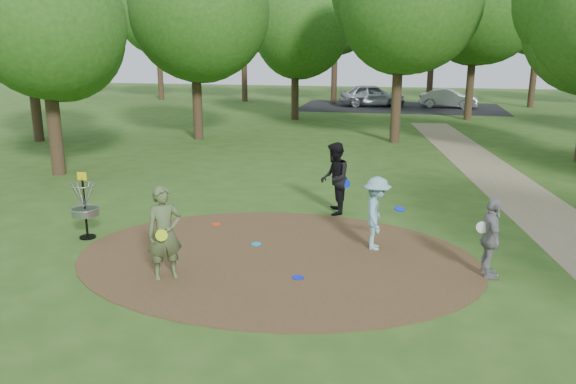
# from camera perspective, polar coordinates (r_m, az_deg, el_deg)

# --- Properties ---
(ground) EXTENTS (100.00, 100.00, 0.00)m
(ground) POSITION_cam_1_polar(r_m,az_deg,el_deg) (11.73, -1.23, -6.67)
(ground) COLOR #2D5119
(ground) RESTS_ON ground
(dirt_clearing) EXTENTS (8.40, 8.40, 0.02)m
(dirt_clearing) POSITION_cam_1_polar(r_m,az_deg,el_deg) (11.73, -1.23, -6.62)
(dirt_clearing) COLOR #47301C
(dirt_clearing) RESTS_ON ground
(parking_lot) EXTENTS (14.00, 8.00, 0.01)m
(parking_lot) POSITION_cam_1_polar(r_m,az_deg,el_deg) (40.86, 11.33, 8.44)
(parking_lot) COLOR black
(parking_lot) RESTS_ON ground
(player_observer_with_disc) EXTENTS (0.78, 0.73, 1.78)m
(player_observer_with_disc) POSITION_cam_1_polar(r_m,az_deg,el_deg) (10.69, -12.43, -4.10)
(player_observer_with_disc) COLOR #506238
(player_observer_with_disc) RESTS_ON ground
(player_throwing_with_disc) EXTENTS (0.95, 1.06, 1.59)m
(player_throwing_with_disc) POSITION_cam_1_polar(r_m,az_deg,el_deg) (12.11, 8.97, -2.18)
(player_throwing_with_disc) COLOR #7EB5BC
(player_throwing_with_disc) RESTS_ON ground
(player_walking_with_disc) EXTENTS (0.83, 1.00, 1.88)m
(player_walking_with_disc) POSITION_cam_1_polar(r_m,az_deg,el_deg) (14.51, 4.75, 1.37)
(player_walking_with_disc) COLOR black
(player_walking_with_disc) RESTS_ON ground
(player_waiting_with_disc) EXTENTS (0.53, 0.95, 1.55)m
(player_waiting_with_disc) POSITION_cam_1_polar(r_m,az_deg,el_deg) (11.19, 19.91, -4.44)
(player_waiting_with_disc) COLOR gray
(player_waiting_with_disc) RESTS_ON ground
(disc_ground_cyan) EXTENTS (0.22, 0.22, 0.02)m
(disc_ground_cyan) POSITION_cam_1_polar(r_m,az_deg,el_deg) (12.43, -3.25, -5.29)
(disc_ground_cyan) COLOR #1C97E4
(disc_ground_cyan) RESTS_ON dirt_clearing
(disc_ground_blue) EXTENTS (0.22, 0.22, 0.02)m
(disc_ground_blue) POSITION_cam_1_polar(r_m,az_deg,el_deg) (10.70, 1.01, -8.67)
(disc_ground_blue) COLOR #0C1ED6
(disc_ground_blue) RESTS_ON dirt_clearing
(disc_ground_red) EXTENTS (0.22, 0.22, 0.02)m
(disc_ground_red) POSITION_cam_1_polar(r_m,az_deg,el_deg) (13.86, -7.33, -3.26)
(disc_ground_red) COLOR #DE4116
(disc_ground_red) RESTS_ON dirt_clearing
(car_left) EXTENTS (4.93, 2.76, 1.58)m
(car_left) POSITION_cam_1_polar(r_m,az_deg,el_deg) (41.10, 8.54, 9.70)
(car_left) COLOR #A3A6AB
(car_left) RESTS_ON ground
(car_right) EXTENTS (4.07, 1.93, 1.29)m
(car_right) POSITION_cam_1_polar(r_m,az_deg,el_deg) (41.20, 15.99, 9.11)
(car_right) COLOR #999BA0
(car_right) RESTS_ON ground
(disc_golf_basket) EXTENTS (0.63, 0.63, 1.54)m
(disc_golf_basket) POSITION_cam_1_polar(r_m,az_deg,el_deg) (13.43, -19.99, -0.87)
(disc_golf_basket) COLOR black
(disc_golf_basket) RESTS_ON ground
(tree_ring) EXTENTS (37.68, 45.90, 9.28)m
(tree_ring) POSITION_cam_1_polar(r_m,az_deg,el_deg) (20.10, 13.69, 17.24)
(tree_ring) COLOR #332316
(tree_ring) RESTS_ON ground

